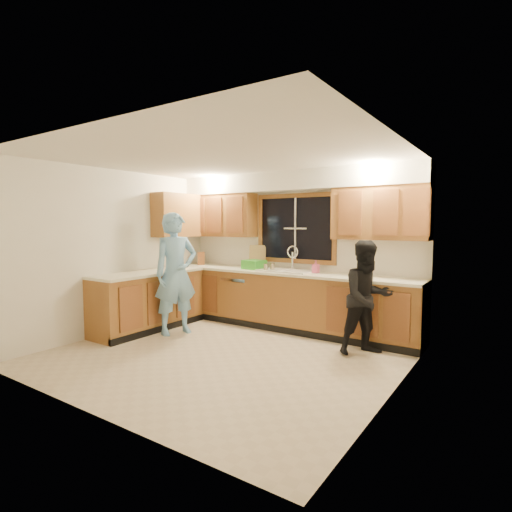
{
  "coord_description": "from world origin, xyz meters",
  "views": [
    {
      "loc": [
        3.11,
        -3.91,
        1.67
      ],
      "look_at": [
        0.05,
        0.65,
        1.23
      ],
      "focal_mm": 28.0,
      "sensor_mm": 36.0,
      "label": 1
    }
  ],
  "objects_px": {
    "dishwasher": "(243,298)",
    "knife_block": "(201,258)",
    "woman": "(367,298)",
    "soap_bottle": "(316,267)",
    "man": "(176,273)",
    "sink": "(287,275)",
    "bowl": "(359,276)",
    "stove": "(119,307)",
    "dish_crate": "(254,265)"
  },
  "relations": [
    {
      "from": "dish_crate",
      "to": "bowl",
      "type": "distance_m",
      "value": 1.84
    },
    {
      "from": "man",
      "to": "dish_crate",
      "type": "height_order",
      "value": "man"
    },
    {
      "from": "sink",
      "to": "man",
      "type": "xyz_separation_m",
      "value": [
        -1.25,
        -1.2,
        0.06
      ]
    },
    {
      "from": "sink",
      "to": "dishwasher",
      "type": "height_order",
      "value": "sink"
    },
    {
      "from": "man",
      "to": "knife_block",
      "type": "relative_size",
      "value": 7.86
    },
    {
      "from": "sink",
      "to": "knife_block",
      "type": "distance_m",
      "value": 1.84
    },
    {
      "from": "sink",
      "to": "bowl",
      "type": "xyz_separation_m",
      "value": [
        1.22,
        -0.08,
        0.08
      ]
    },
    {
      "from": "dishwasher",
      "to": "knife_block",
      "type": "bearing_deg",
      "value": 177.64
    },
    {
      "from": "dishwasher",
      "to": "man",
      "type": "xyz_separation_m",
      "value": [
        -0.4,
        -1.18,
        0.51
      ]
    },
    {
      "from": "dishwasher",
      "to": "woman",
      "type": "xyz_separation_m",
      "value": [
        2.34,
        -0.54,
        0.32
      ]
    },
    {
      "from": "dishwasher",
      "to": "dish_crate",
      "type": "relative_size",
      "value": 2.54
    },
    {
      "from": "woman",
      "to": "soap_bottle",
      "type": "distance_m",
      "value": 1.22
    },
    {
      "from": "soap_bottle",
      "to": "sink",
      "type": "bearing_deg",
      "value": -172.95
    },
    {
      "from": "stove",
      "to": "woman",
      "type": "height_order",
      "value": "woman"
    },
    {
      "from": "stove",
      "to": "sink",
      "type": "bearing_deg",
      "value": 45.39
    },
    {
      "from": "dish_crate",
      "to": "soap_bottle",
      "type": "height_order",
      "value": "soap_bottle"
    },
    {
      "from": "man",
      "to": "bowl",
      "type": "relative_size",
      "value": 9.6
    },
    {
      "from": "soap_bottle",
      "to": "man",
      "type": "bearing_deg",
      "value": -144.04
    },
    {
      "from": "dishwasher",
      "to": "dish_crate",
      "type": "bearing_deg",
      "value": 1.41
    },
    {
      "from": "dishwasher",
      "to": "stove",
      "type": "bearing_deg",
      "value": -117.69
    },
    {
      "from": "man",
      "to": "woman",
      "type": "relative_size",
      "value": 1.26
    },
    {
      "from": "stove",
      "to": "knife_block",
      "type": "height_order",
      "value": "knife_block"
    },
    {
      "from": "sink",
      "to": "woman",
      "type": "xyz_separation_m",
      "value": [
        1.49,
        -0.55,
        -0.13
      ]
    },
    {
      "from": "man",
      "to": "woman",
      "type": "distance_m",
      "value": 2.83
    },
    {
      "from": "soap_bottle",
      "to": "knife_block",
      "type": "bearing_deg",
      "value": -179.17
    },
    {
      "from": "sink",
      "to": "knife_block",
      "type": "relative_size",
      "value": 3.66
    },
    {
      "from": "sink",
      "to": "stove",
      "type": "relative_size",
      "value": 0.96
    },
    {
      "from": "sink",
      "to": "soap_bottle",
      "type": "bearing_deg",
      "value": 7.05
    },
    {
      "from": "woman",
      "to": "bowl",
      "type": "relative_size",
      "value": 7.63
    },
    {
      "from": "man",
      "to": "dishwasher",
      "type": "bearing_deg",
      "value": 2.89
    },
    {
      "from": "stove",
      "to": "bowl",
      "type": "height_order",
      "value": "bowl"
    },
    {
      "from": "man",
      "to": "bowl",
      "type": "xyz_separation_m",
      "value": [
        2.47,
        1.12,
        0.02
      ]
    },
    {
      "from": "man",
      "to": "soap_bottle",
      "type": "height_order",
      "value": "man"
    },
    {
      "from": "sink",
      "to": "woman",
      "type": "height_order",
      "value": "woman"
    },
    {
      "from": "stove",
      "to": "woman",
      "type": "distance_m",
      "value": 3.54
    },
    {
      "from": "man",
      "to": "woman",
      "type": "xyz_separation_m",
      "value": [
        2.75,
        0.65,
        -0.19
      ]
    },
    {
      "from": "sink",
      "to": "knife_block",
      "type": "height_order",
      "value": "sink"
    },
    {
      "from": "sink",
      "to": "soap_bottle",
      "type": "relative_size",
      "value": 4.32
    },
    {
      "from": "woman",
      "to": "knife_block",
      "type": "xyz_separation_m",
      "value": [
        -3.32,
        0.58,
        0.3
      ]
    },
    {
      "from": "soap_bottle",
      "to": "bowl",
      "type": "height_order",
      "value": "soap_bottle"
    },
    {
      "from": "dishwasher",
      "to": "dish_crate",
      "type": "height_order",
      "value": "dish_crate"
    },
    {
      "from": "dishwasher",
      "to": "knife_block",
      "type": "xyz_separation_m",
      "value": [
        -0.98,
        0.04,
        0.63
      ]
    },
    {
      "from": "bowl",
      "to": "woman",
      "type": "bearing_deg",
      "value": -59.92
    },
    {
      "from": "man",
      "to": "knife_block",
      "type": "xyz_separation_m",
      "value": [
        -0.58,
        1.22,
        0.11
      ]
    },
    {
      "from": "sink",
      "to": "man",
      "type": "relative_size",
      "value": 0.47
    },
    {
      "from": "stove",
      "to": "knife_block",
      "type": "xyz_separation_m",
      "value": [
        -0.03,
        1.85,
        0.59
      ]
    },
    {
      "from": "woman",
      "to": "bowl",
      "type": "distance_m",
      "value": 0.59
    },
    {
      "from": "sink",
      "to": "woman",
      "type": "distance_m",
      "value": 1.6
    },
    {
      "from": "stove",
      "to": "bowl",
      "type": "bearing_deg",
      "value": 30.07
    },
    {
      "from": "woman",
      "to": "dish_crate",
      "type": "xyz_separation_m",
      "value": [
        -2.11,
        0.54,
        0.26
      ]
    }
  ]
}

